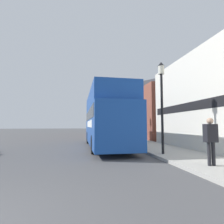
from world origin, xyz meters
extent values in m
plane|color=#4C4C4F|center=(0.00, 21.00, 0.00)|extent=(144.00, 144.00, 0.00)
cube|color=#ADAAA3|center=(7.33, 18.00, 0.07)|extent=(3.06, 108.00, 0.14)
cube|color=black|center=(8.91, 5.70, 2.80)|extent=(0.12, 12.00, 0.55)
cube|color=brown|center=(11.86, 25.06, 2.96)|extent=(6.00, 24.34, 5.92)
pyramid|color=#2D2D33|center=(11.86, 25.06, 7.48)|extent=(6.00, 24.34, 3.12)
cube|color=#19479E|center=(4.00, 10.18, 1.59)|extent=(2.55, 9.89, 2.59)
cube|color=white|center=(4.00, 9.68, 1.72)|extent=(2.56, 5.44, 0.45)
cube|color=black|center=(4.00, 10.18, 2.39)|extent=(2.58, 9.10, 0.70)
cube|color=#19479E|center=(4.00, 10.18, 2.94)|extent=(2.55, 9.10, 0.10)
cube|color=#19479E|center=(2.77, 10.17, 3.50)|extent=(0.08, 9.10, 1.02)
cube|color=#19479E|center=(5.23, 10.18, 3.50)|extent=(0.08, 9.10, 1.02)
cube|color=#19479E|center=(4.01, 5.66, 3.50)|extent=(2.53, 0.07, 1.02)
cube|color=#19479E|center=(4.00, 14.03, 3.50)|extent=(2.54, 1.39, 1.02)
cylinder|color=black|center=(2.86, 13.24, 0.54)|extent=(0.28, 1.07, 1.07)
cylinder|color=black|center=(5.14, 13.24, 0.54)|extent=(0.28, 1.07, 1.07)
cylinder|color=black|center=(2.87, 7.31, 0.54)|extent=(0.28, 1.07, 1.07)
cylinder|color=black|center=(5.15, 7.31, 0.54)|extent=(0.28, 1.07, 1.07)
cube|color=silver|center=(4.65, 17.31, 0.55)|extent=(2.04, 4.34, 0.73)
cube|color=black|center=(4.66, 17.18, 1.20)|extent=(1.70, 2.12, 0.56)
cylinder|color=black|center=(3.75, 18.58, 0.34)|extent=(0.24, 0.70, 0.69)
cylinder|color=black|center=(5.41, 18.67, 0.34)|extent=(0.24, 0.70, 0.69)
cylinder|color=black|center=(3.90, 15.95, 0.34)|extent=(0.24, 0.70, 0.69)
cylinder|color=black|center=(5.55, 16.04, 0.34)|extent=(0.24, 0.70, 0.69)
cylinder|color=#232328|center=(6.77, 2.98, 0.57)|extent=(0.13, 0.13, 0.85)
cylinder|color=#232328|center=(6.95, 2.98, 0.57)|extent=(0.13, 0.13, 0.85)
cube|color=black|center=(6.86, 2.98, 1.33)|extent=(0.46, 0.25, 0.67)
sphere|color=tan|center=(6.86, 2.98, 1.78)|extent=(0.23, 0.23, 0.23)
cylinder|color=black|center=(6.36, 5.81, 2.26)|extent=(0.13, 0.13, 4.24)
cylinder|color=silver|center=(6.36, 5.81, 4.60)|extent=(0.32, 0.32, 0.45)
cone|color=black|center=(6.36, 5.81, 4.94)|extent=(0.35, 0.35, 0.22)
cylinder|color=black|center=(6.29, 14.07, 1.96)|extent=(0.13, 0.13, 3.64)
cylinder|color=silver|center=(6.29, 14.07, 4.00)|extent=(0.32, 0.32, 0.45)
cone|color=black|center=(6.29, 14.07, 4.34)|extent=(0.35, 0.35, 0.22)
cylinder|color=black|center=(6.31, 22.32, 2.13)|extent=(0.13, 0.13, 3.98)
cylinder|color=silver|center=(6.31, 22.32, 4.34)|extent=(0.32, 0.32, 0.45)
cone|color=black|center=(6.31, 22.32, 4.68)|extent=(0.35, 0.35, 0.22)
camera|label=1|loc=(2.06, -2.77, 1.61)|focal=28.00mm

